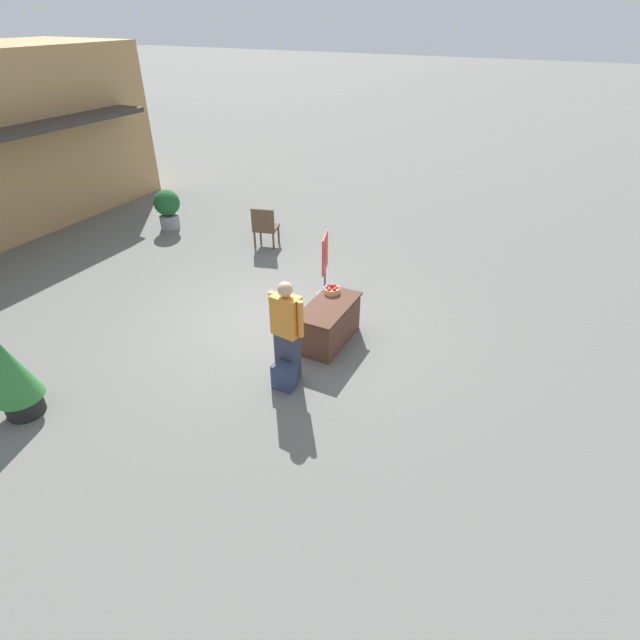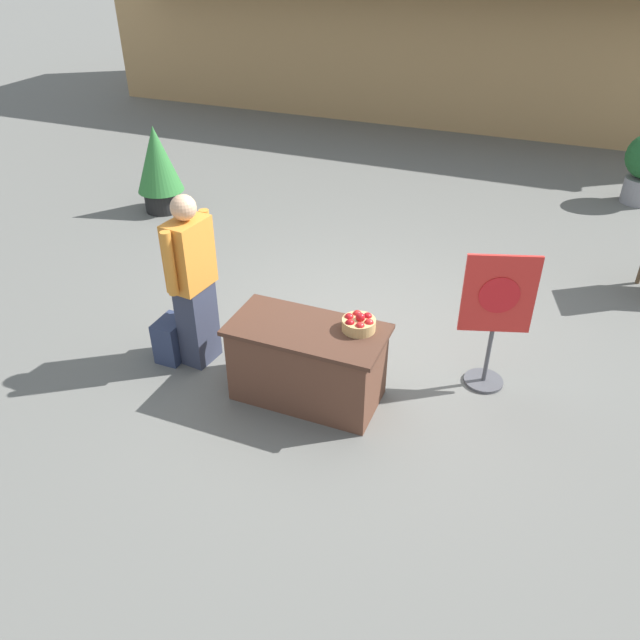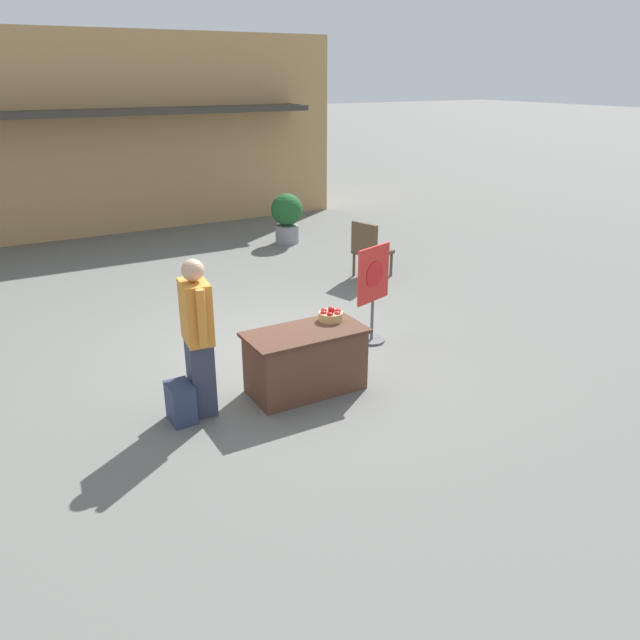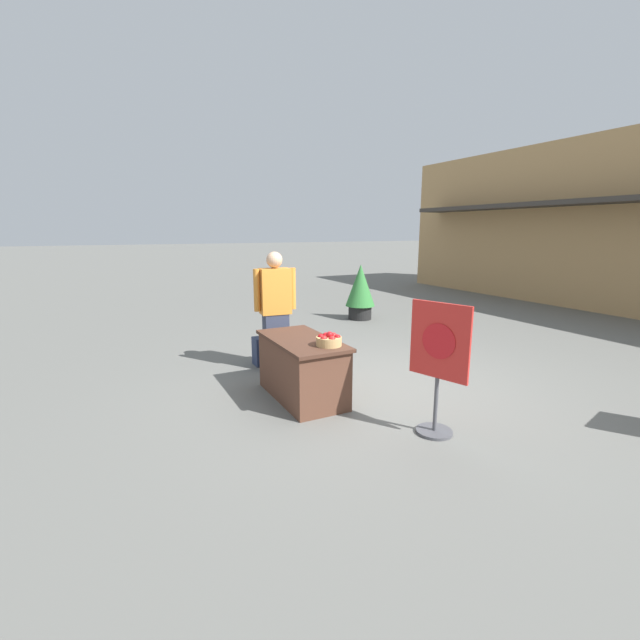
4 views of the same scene
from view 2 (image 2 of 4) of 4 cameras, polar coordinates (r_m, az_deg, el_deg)
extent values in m
plane|color=slate|center=(6.44, 3.91, -1.60)|extent=(120.00, 120.00, 0.00)
cube|color=tan|center=(15.00, 10.57, 26.65)|extent=(13.72, 3.78, 4.24)
cube|color=brown|center=(5.48, -1.15, -4.09)|extent=(1.27, 0.64, 0.69)
cube|color=#492C20|center=(5.26, -1.19, -0.91)|extent=(1.35, 0.68, 0.04)
cylinder|color=tan|center=(5.21, 3.57, -0.42)|extent=(0.28, 0.28, 0.10)
sphere|color=red|center=(5.16, 4.51, -0.31)|extent=(0.08, 0.08, 0.08)
sphere|color=#A30F14|center=(5.24, 4.37, 0.27)|extent=(0.08, 0.08, 0.08)
sphere|color=red|center=(5.27, 3.42, 0.49)|extent=(0.08, 0.08, 0.08)
sphere|color=red|center=(5.23, 2.67, 0.21)|extent=(0.08, 0.08, 0.08)
sphere|color=#A30F14|center=(5.15, 2.74, -0.34)|extent=(0.08, 0.08, 0.08)
sphere|color=red|center=(5.12, 3.68, -0.61)|extent=(0.08, 0.08, 0.08)
sphere|color=red|center=(5.18, 3.71, 0.24)|extent=(0.08, 0.08, 0.08)
cube|color=#33384C|center=(6.01, -11.09, -0.30)|extent=(0.27, 0.36, 0.82)
cube|color=orange|center=(5.65, -11.87, 5.90)|extent=(0.30, 0.45, 0.64)
sphere|color=tan|center=(5.47, -12.39, 10.01)|extent=(0.23, 0.23, 0.23)
cylinder|color=orange|center=(5.82, -10.31, 7.18)|extent=(0.09, 0.09, 0.59)
cylinder|color=orange|center=(5.47, -13.58, 5.02)|extent=(0.09, 0.09, 0.59)
cube|color=#2D3856|center=(6.20, -13.35, -1.70)|extent=(0.24, 0.34, 0.42)
cylinder|color=#4C4C51|center=(6.02, 14.70, -5.40)|extent=(0.36, 0.36, 0.03)
cylinder|color=#4C4C51|center=(5.85, 15.10, -3.17)|extent=(0.04, 0.04, 0.55)
cube|color=red|center=(5.51, 16.05, 2.27)|extent=(0.60, 0.22, 0.74)
cylinder|color=red|center=(5.49, 16.08, 2.16)|extent=(0.33, 0.11, 0.35)
cylinder|color=gray|center=(10.71, 27.20, 10.50)|extent=(0.50, 0.50, 0.38)
cylinder|color=black|center=(9.58, -14.17, 10.58)|extent=(0.52, 0.52, 0.31)
cone|color=#337A38|center=(9.37, -14.69, 14.06)|extent=(0.66, 0.66, 0.93)
camera|label=1|loc=(8.45, -70.91, 22.76)|focal=28.00mm
camera|label=3|loc=(5.02, -85.34, -0.48)|focal=35.00mm
camera|label=4|loc=(3.73, 63.82, -14.60)|focal=24.00mm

